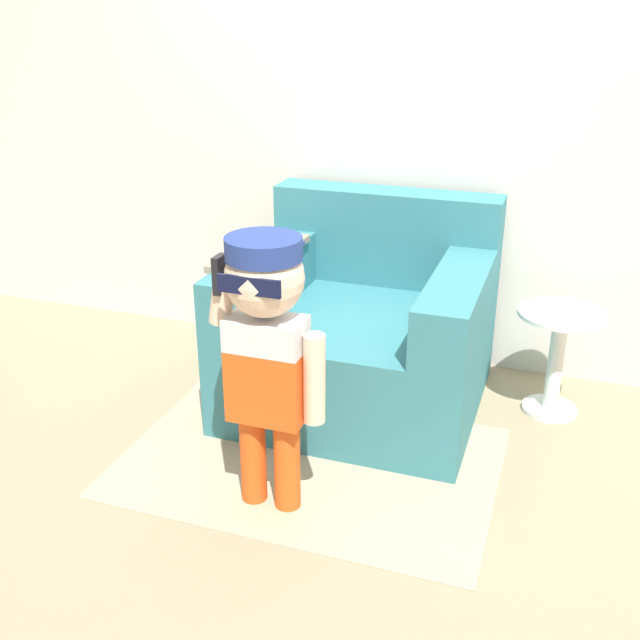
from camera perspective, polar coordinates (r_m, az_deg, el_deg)
name	(u,v)px	position (r m, az deg, el deg)	size (l,w,h in m)	color
ground_plane	(369,411)	(3.46, 3.73, -6.95)	(10.00, 10.00, 0.00)	#998466
wall_back	(415,101)	(3.69, 7.27, 16.24)	(10.00, 0.05, 2.60)	silver
armchair	(363,331)	(3.43, 3.26, -0.82)	(1.11, 1.05, 0.91)	teal
person_child	(267,335)	(2.54, -4.07, -1.12)	(0.42, 0.32, 1.03)	#E05119
side_table	(557,352)	(3.48, 17.60, -2.37)	(0.38, 0.38, 0.49)	white
rug	(309,461)	(3.10, -0.81, -10.69)	(1.49, 1.03, 0.01)	tan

